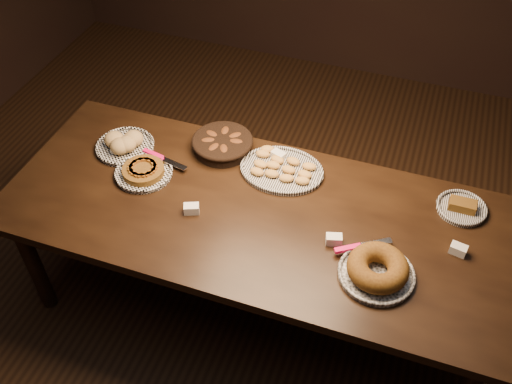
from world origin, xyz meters
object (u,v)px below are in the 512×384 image
(apple_tart_plate, at_px, (144,171))
(madeleine_platter, at_px, (281,169))
(bundt_cake_plate, at_px, (377,269))
(buffet_table, at_px, (255,221))

(apple_tart_plate, bearing_deg, madeleine_platter, 39.68)
(apple_tart_plate, height_order, bundt_cake_plate, bundt_cake_plate)
(apple_tart_plate, relative_size, bundt_cake_plate, 0.91)
(apple_tart_plate, distance_m, bundt_cake_plate, 1.23)
(buffet_table, height_order, bundt_cake_plate, bundt_cake_plate)
(apple_tart_plate, height_order, madeleine_platter, apple_tart_plate)
(apple_tart_plate, bearing_deg, buffet_table, 13.97)
(madeleine_platter, xyz_separation_m, bundt_cake_plate, (0.57, -0.48, 0.02))
(buffet_table, xyz_separation_m, madeleine_platter, (0.04, 0.29, 0.09))
(madeleine_platter, bearing_deg, buffet_table, -88.64)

